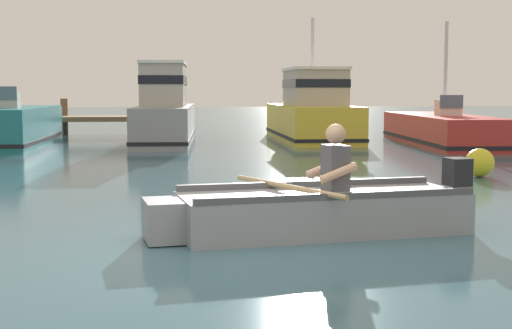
# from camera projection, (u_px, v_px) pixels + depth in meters

# --- Properties ---
(ground_plane) EXTENTS (120.00, 120.00, 0.00)m
(ground_plane) POSITION_uv_depth(u_px,v_px,m) (237.00, 254.00, 6.90)
(ground_plane) COLOR #386070
(wooden_dock) EXTENTS (10.60, 1.64, 1.26)m
(wooden_dock) POSITION_uv_depth(u_px,v_px,m) (11.00, 119.00, 24.02)
(wooden_dock) COLOR brown
(wooden_dock) RESTS_ON ground
(rowboat_with_person) EXTENTS (3.72, 1.81, 1.19)m
(rowboat_with_person) POSITION_uv_depth(u_px,v_px,m) (316.00, 210.00, 7.88)
(rowboat_with_person) COLOR gray
(rowboat_with_person) RESTS_ON ground
(moored_boat_teal) EXTENTS (1.96, 5.71, 1.65)m
(moored_boat_teal) POSITION_uv_depth(u_px,v_px,m) (12.00, 127.00, 20.22)
(moored_boat_teal) COLOR #1E727A
(moored_boat_teal) RESTS_ON ground
(moored_boat_grey) EXTENTS (1.91, 6.91, 2.36)m
(moored_boat_grey) POSITION_uv_depth(u_px,v_px,m) (166.00, 113.00, 21.36)
(moored_boat_grey) COLOR gray
(moored_boat_grey) RESTS_ON ground
(moored_boat_yellow) EXTENTS (2.07, 6.29, 3.74)m
(moored_boat_yellow) POSITION_uv_depth(u_px,v_px,m) (312.00, 113.00, 22.27)
(moored_boat_yellow) COLOR gold
(moored_boat_yellow) RESTS_ON ground
(moored_boat_red) EXTENTS (2.30, 6.94, 3.48)m
(moored_boat_red) POSITION_uv_depth(u_px,v_px,m) (442.00, 130.00, 20.79)
(moored_boat_red) COLOR #B72D28
(moored_boat_red) RESTS_ON ground
(mooring_buoy) EXTENTS (0.52, 0.52, 0.52)m
(mooring_buoy) POSITION_uv_depth(u_px,v_px,m) (480.00, 163.00, 12.95)
(mooring_buoy) COLOR yellow
(mooring_buoy) RESTS_ON ground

